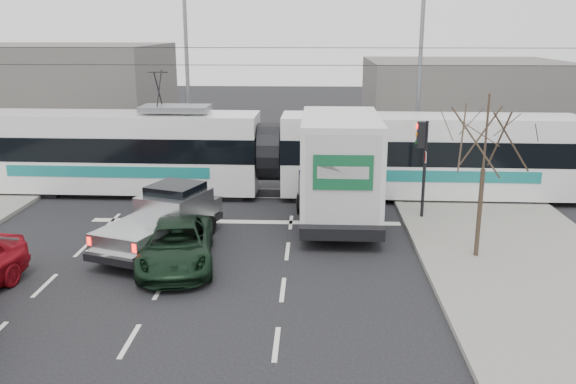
{
  "coord_description": "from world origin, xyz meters",
  "views": [
    {
      "loc": [
        2.49,
        -15.51,
        7.01
      ],
      "look_at": [
        1.69,
        3.69,
        1.8
      ],
      "focal_mm": 38.0,
      "sensor_mm": 36.0,
      "label": 1
    }
  ],
  "objects_px": {
    "traffic_signal": "(422,148)",
    "navy_pickup": "(323,197)",
    "green_car": "(176,245)",
    "silver_pickup": "(165,218)",
    "street_lamp_near": "(416,69)",
    "bare_tree": "(486,140)",
    "box_truck": "(339,167)",
    "street_lamp_far": "(183,66)",
    "tram": "(269,153)"
  },
  "relations": [
    {
      "from": "traffic_signal",
      "to": "navy_pickup",
      "type": "distance_m",
      "value": 4.03
    },
    {
      "from": "green_car",
      "to": "silver_pickup",
      "type": "bearing_deg",
      "value": 103.92
    },
    {
      "from": "street_lamp_near",
      "to": "navy_pickup",
      "type": "height_order",
      "value": "street_lamp_near"
    },
    {
      "from": "bare_tree",
      "to": "box_truck",
      "type": "height_order",
      "value": "bare_tree"
    },
    {
      "from": "traffic_signal",
      "to": "street_lamp_far",
      "type": "height_order",
      "value": "street_lamp_far"
    },
    {
      "from": "green_car",
      "to": "street_lamp_far",
      "type": "bearing_deg",
      "value": 91.08
    },
    {
      "from": "street_lamp_near",
      "to": "box_truck",
      "type": "xyz_separation_m",
      "value": [
        -3.83,
        -7.32,
        -3.15
      ]
    },
    {
      "from": "traffic_signal",
      "to": "street_lamp_far",
      "type": "bearing_deg",
      "value": 138.28
    },
    {
      "from": "silver_pickup",
      "to": "bare_tree",
      "type": "bearing_deg",
      "value": 14.75
    },
    {
      "from": "box_truck",
      "to": "navy_pickup",
      "type": "bearing_deg",
      "value": -136.16
    },
    {
      "from": "tram",
      "to": "green_car",
      "type": "xyz_separation_m",
      "value": [
        -2.23,
        -8.1,
        -1.2
      ]
    },
    {
      "from": "navy_pickup",
      "to": "green_car",
      "type": "xyz_separation_m",
      "value": [
        -4.48,
        -4.45,
        -0.3
      ]
    },
    {
      "from": "box_truck",
      "to": "traffic_signal",
      "type": "bearing_deg",
      "value": -3.04
    },
    {
      "from": "bare_tree",
      "to": "tram",
      "type": "bearing_deg",
      "value": 133.84
    },
    {
      "from": "street_lamp_far",
      "to": "navy_pickup",
      "type": "height_order",
      "value": "street_lamp_far"
    },
    {
      "from": "box_truck",
      "to": "navy_pickup",
      "type": "distance_m",
      "value": 1.31
    },
    {
      "from": "tram",
      "to": "green_car",
      "type": "height_order",
      "value": "tram"
    },
    {
      "from": "street_lamp_near",
      "to": "green_car",
      "type": "relative_size",
      "value": 1.93
    },
    {
      "from": "silver_pickup",
      "to": "box_truck",
      "type": "distance_m",
      "value": 6.76
    },
    {
      "from": "street_lamp_far",
      "to": "green_car",
      "type": "relative_size",
      "value": 1.93
    },
    {
      "from": "traffic_signal",
      "to": "box_truck",
      "type": "bearing_deg",
      "value": 176.45
    },
    {
      "from": "traffic_signal",
      "to": "box_truck",
      "type": "xyz_separation_m",
      "value": [
        -2.99,
        0.19,
        -0.78
      ]
    },
    {
      "from": "street_lamp_far",
      "to": "box_truck",
      "type": "height_order",
      "value": "street_lamp_far"
    },
    {
      "from": "silver_pickup",
      "to": "box_truck",
      "type": "height_order",
      "value": "box_truck"
    },
    {
      "from": "tram",
      "to": "silver_pickup",
      "type": "bearing_deg",
      "value": -114.03
    },
    {
      "from": "navy_pickup",
      "to": "bare_tree",
      "type": "bearing_deg",
      "value": -42.21
    },
    {
      "from": "traffic_signal",
      "to": "silver_pickup",
      "type": "distance_m",
      "value": 9.51
    },
    {
      "from": "traffic_signal",
      "to": "street_lamp_far",
      "type": "relative_size",
      "value": 0.4
    },
    {
      "from": "bare_tree",
      "to": "silver_pickup",
      "type": "xyz_separation_m",
      "value": [
        -9.95,
        0.91,
        -2.84
      ]
    },
    {
      "from": "street_lamp_near",
      "to": "tram",
      "type": "relative_size",
      "value": 0.35
    },
    {
      "from": "box_truck",
      "to": "navy_pickup",
      "type": "relative_size",
      "value": 1.7
    },
    {
      "from": "bare_tree",
      "to": "traffic_signal",
      "type": "xyz_separation_m",
      "value": [
        -1.13,
        4.0,
        -1.05
      ]
    },
    {
      "from": "street_lamp_far",
      "to": "green_car",
      "type": "xyz_separation_m",
      "value": [
        2.58,
        -14.33,
        -4.46
      ]
    },
    {
      "from": "bare_tree",
      "to": "green_car",
      "type": "xyz_separation_m",
      "value": [
        -9.2,
        -0.83,
        -3.14
      ]
    },
    {
      "from": "bare_tree",
      "to": "street_lamp_near",
      "type": "xyz_separation_m",
      "value": [
        -0.29,
        11.5,
        1.32
      ]
    },
    {
      "from": "traffic_signal",
      "to": "green_car",
      "type": "bearing_deg",
      "value": -149.11
    },
    {
      "from": "traffic_signal",
      "to": "street_lamp_near",
      "type": "relative_size",
      "value": 0.4
    },
    {
      "from": "street_lamp_near",
      "to": "navy_pickup",
      "type": "relative_size",
      "value": 1.92
    },
    {
      "from": "bare_tree",
      "to": "box_truck",
      "type": "xyz_separation_m",
      "value": [
        -4.12,
        4.18,
        -1.83
      ]
    },
    {
      "from": "box_truck",
      "to": "bare_tree",
      "type": "bearing_deg",
      "value": -44.94
    },
    {
      "from": "street_lamp_near",
      "to": "silver_pickup",
      "type": "relative_size",
      "value": 1.61
    },
    {
      "from": "silver_pickup",
      "to": "tram",
      "type": "bearing_deg",
      "value": 84.91
    },
    {
      "from": "bare_tree",
      "to": "tram",
      "type": "xyz_separation_m",
      "value": [
        -6.98,
        7.26,
        -1.94
      ]
    },
    {
      "from": "street_lamp_near",
      "to": "street_lamp_far",
      "type": "height_order",
      "value": "same"
    },
    {
      "from": "tram",
      "to": "box_truck",
      "type": "distance_m",
      "value": 4.2
    },
    {
      "from": "green_car",
      "to": "box_truck",
      "type": "bearing_deg",
      "value": 35.47
    },
    {
      "from": "navy_pickup",
      "to": "green_car",
      "type": "relative_size",
      "value": 1.0
    },
    {
      "from": "navy_pickup",
      "to": "green_car",
      "type": "distance_m",
      "value": 6.32
    },
    {
      "from": "street_lamp_far",
      "to": "green_car",
      "type": "distance_m",
      "value": 15.23
    },
    {
      "from": "street_lamp_near",
      "to": "silver_pickup",
      "type": "height_order",
      "value": "street_lamp_near"
    }
  ]
}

